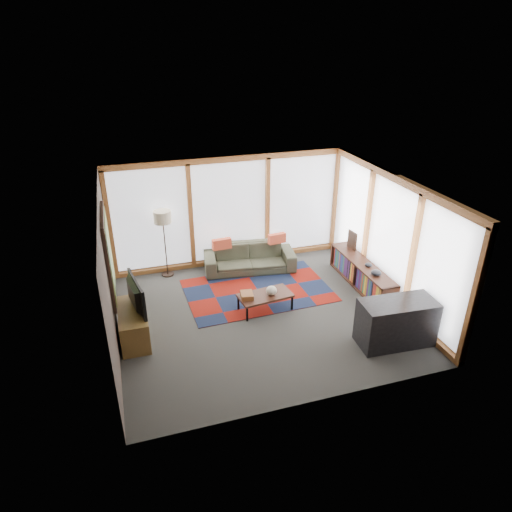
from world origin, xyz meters
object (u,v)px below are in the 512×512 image
object	(u,v)px
tv_console	(134,324)
television	(131,295)
bookshelf	(362,274)
bar_counter	(396,322)
coffee_table	(265,302)
floor_lamp	(165,244)
sofa	(249,258)

from	to	relation	value
tv_console	television	world-z (taller)	television
bookshelf	bar_counter	size ratio (longest dim) A/B	1.69
coffee_table	television	xyz separation A→B (m)	(-2.54, -0.15, 0.70)
coffee_table	tv_console	world-z (taller)	tv_console
tv_console	bar_counter	distance (m)	4.69
floor_lamp	bookshelf	distance (m)	4.40
bookshelf	bar_counter	xyz separation A→B (m)	(-0.44, -2.00, 0.14)
floor_lamp	bar_counter	size ratio (longest dim) A/B	1.18
tv_console	television	bearing A→B (deg)	55.67
sofa	tv_console	xyz separation A→B (m)	(-2.76, -1.95, -0.01)
bookshelf	coffee_table	bearing A→B (deg)	-172.71
coffee_table	bar_counter	distance (m)	2.55
bar_counter	sofa	bearing A→B (deg)	119.27
coffee_table	bookshelf	distance (m)	2.34
coffee_table	bookshelf	xyz separation A→B (m)	(2.32, 0.30, 0.10)
bookshelf	sofa	bearing A→B (deg)	145.34
sofa	bar_counter	world-z (taller)	bar_counter
sofa	coffee_table	size ratio (longest dim) A/B	1.97
bookshelf	tv_console	bearing A→B (deg)	-174.30
tv_console	bar_counter	bearing A→B (deg)	-18.82
coffee_table	floor_lamp	bearing A→B (deg)	128.97
television	bookshelf	bearing A→B (deg)	-94.83
floor_lamp	bookshelf	size ratio (longest dim) A/B	0.70
sofa	bookshelf	distance (m)	2.58
coffee_table	bar_counter	world-z (taller)	bar_counter
floor_lamp	bar_counter	distance (m)	5.20
tv_console	television	size ratio (longest dim) A/B	1.17
sofa	tv_console	bearing A→B (deg)	-136.85
bookshelf	television	world-z (taller)	television
sofa	bookshelf	xyz separation A→B (m)	(2.12, -1.47, -0.02)
sofa	floor_lamp	distance (m)	1.96
floor_lamp	television	world-z (taller)	floor_lamp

